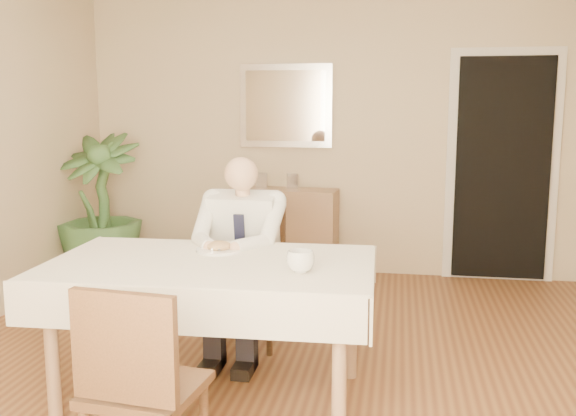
% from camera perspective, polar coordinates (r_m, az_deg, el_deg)
% --- Properties ---
extents(room, '(5.00, 5.02, 2.60)m').
position_cam_1_polar(room, '(3.48, -0.99, 4.78)').
color(room, brown).
rests_on(room, ground).
extents(doorway, '(0.96, 0.07, 2.10)m').
position_cam_1_polar(doorway, '(5.97, 18.49, 3.29)').
color(doorway, silver).
rests_on(doorway, ground).
extents(mirror, '(0.86, 0.04, 0.76)m').
position_cam_1_polar(mirror, '(5.97, -0.22, 9.07)').
color(mirror, silver).
rests_on(mirror, room).
extents(dining_table, '(1.74, 1.07, 0.75)m').
position_cam_1_polar(dining_table, '(3.43, -6.88, -6.08)').
color(dining_table, olive).
rests_on(dining_table, ground).
extents(chair_far, '(0.45, 0.45, 0.94)m').
position_cam_1_polar(chair_far, '(4.29, -3.44, -4.74)').
color(chair_far, '#482B17').
rests_on(chair_far, ground).
extents(chair_near, '(0.47, 0.47, 0.90)m').
position_cam_1_polar(chair_near, '(2.65, -13.21, -14.75)').
color(chair_near, '#482B17').
rests_on(chair_near, ground).
extents(seated_man, '(0.48, 0.72, 1.24)m').
position_cam_1_polar(seated_man, '(3.98, -4.43, -3.55)').
color(seated_man, white).
rests_on(seated_man, ground).
extents(plate, '(0.26, 0.26, 0.02)m').
position_cam_1_polar(plate, '(3.63, -6.15, -3.71)').
color(plate, white).
rests_on(plate, dining_table).
extents(food, '(0.14, 0.14, 0.06)m').
position_cam_1_polar(food, '(3.62, -6.16, -3.37)').
color(food, olive).
rests_on(food, dining_table).
extents(knife, '(0.01, 0.13, 0.01)m').
position_cam_1_polar(knife, '(3.56, -5.80, -3.69)').
color(knife, silver).
rests_on(knife, dining_table).
extents(fork, '(0.01, 0.13, 0.01)m').
position_cam_1_polar(fork, '(3.58, -7.04, -3.63)').
color(fork, silver).
rests_on(fork, dining_table).
extents(coffee_mug, '(0.17, 0.17, 0.11)m').
position_cam_1_polar(coffee_mug, '(3.16, 1.12, -4.76)').
color(coffee_mug, white).
rests_on(coffee_mug, dining_table).
extents(sideboard, '(1.02, 0.41, 0.80)m').
position_cam_1_polar(sideboard, '(5.94, -0.47, -2.12)').
color(sideboard, olive).
rests_on(sideboard, ground).
extents(photo_frame_left, '(0.10, 0.02, 0.14)m').
position_cam_1_polar(photo_frame_left, '(5.97, -4.29, 2.47)').
color(photo_frame_left, silver).
rests_on(photo_frame_left, sideboard).
extents(photo_frame_center, '(0.10, 0.02, 0.14)m').
position_cam_1_polar(photo_frame_center, '(5.95, -2.34, 2.47)').
color(photo_frame_center, silver).
rests_on(photo_frame_center, sideboard).
extents(photo_frame_right, '(0.10, 0.02, 0.14)m').
position_cam_1_polar(photo_frame_right, '(5.90, 0.39, 2.42)').
color(photo_frame_right, silver).
rests_on(photo_frame_right, sideboard).
extents(potted_palm, '(0.82, 0.82, 1.31)m').
position_cam_1_polar(potted_palm, '(5.91, -16.41, -0.01)').
color(potted_palm, '#385F2E').
rests_on(potted_palm, ground).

